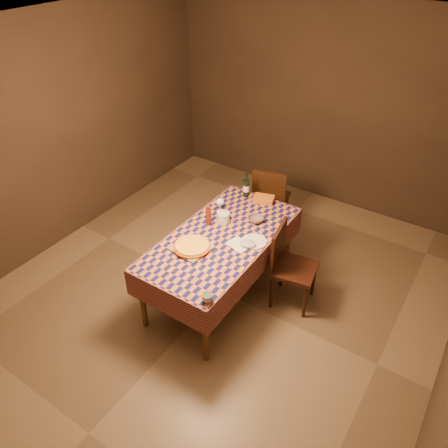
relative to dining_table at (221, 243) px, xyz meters
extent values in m
plane|color=brown|center=(0.00, 0.00, -0.69)|extent=(5.00, 5.00, 0.00)
plane|color=white|center=(0.00, 0.00, 2.01)|extent=(5.00, 5.00, 0.00)
cube|color=#34271D|center=(0.00, 2.50, 0.66)|extent=(4.50, 0.10, 2.70)
cube|color=#34271D|center=(-2.25, 0.00, 0.66)|extent=(0.10, 5.00, 2.70)
cylinder|color=brown|center=(-0.38, -0.83, -0.32)|extent=(0.06, 0.06, 0.75)
cylinder|color=brown|center=(0.38, -0.83, -0.32)|extent=(0.06, 0.06, 0.75)
cylinder|color=brown|center=(-0.38, 0.83, -0.32)|extent=(0.06, 0.06, 0.75)
cylinder|color=brown|center=(0.38, 0.83, -0.32)|extent=(0.06, 0.06, 0.75)
cube|color=brown|center=(0.00, 0.00, 0.05)|extent=(0.90, 1.80, 0.03)
cube|color=brown|center=(0.00, 0.00, 0.07)|extent=(0.92, 1.82, 0.02)
cube|color=brown|center=(0.00, -0.92, -0.07)|extent=(0.94, 0.01, 0.30)
cube|color=brown|center=(0.00, 0.92, -0.07)|extent=(0.94, 0.01, 0.30)
cube|color=brown|center=(-0.47, 0.00, -0.07)|extent=(0.01, 1.84, 0.30)
cube|color=brown|center=(0.47, 0.00, -0.07)|extent=(0.01, 1.84, 0.30)
cube|color=#988047|center=(-0.13, -0.32, 0.09)|extent=(0.36, 0.36, 0.02)
cylinder|color=#945618|center=(-0.13, -0.32, 0.11)|extent=(0.47, 0.47, 0.02)
cylinder|color=gold|center=(-0.13, -0.32, 0.13)|extent=(0.43, 0.43, 0.02)
cylinder|color=#511912|center=(-0.24, 0.11, 0.17)|extent=(0.06, 0.06, 0.19)
sphere|color=#511912|center=(-0.24, 0.11, 0.29)|extent=(0.04, 0.04, 0.04)
imported|color=#624A52|center=(0.16, 0.43, 0.10)|extent=(0.18, 0.18, 0.05)
cylinder|color=silver|center=(-0.26, 0.37, 0.08)|extent=(0.09, 0.09, 0.01)
cylinder|color=silver|center=(-0.26, 0.37, 0.12)|extent=(0.01, 0.01, 0.08)
sphere|color=silver|center=(-0.26, 0.37, 0.21)|extent=(0.09, 0.09, 0.09)
ellipsoid|color=#3E0712|center=(-0.26, 0.37, 0.20)|extent=(0.06, 0.06, 0.03)
cylinder|color=black|center=(-0.20, 0.81, 0.18)|extent=(0.08, 0.08, 0.21)
cylinder|color=black|center=(-0.20, 0.81, 0.33)|extent=(0.03, 0.03, 0.08)
cylinder|color=beige|center=(-0.20, 0.81, 0.18)|extent=(0.08, 0.08, 0.08)
cylinder|color=silver|center=(-0.13, 0.23, 0.13)|extent=(0.18, 0.18, 0.11)
cube|color=#B85F18|center=(0.03, 0.82, 0.10)|extent=(0.26, 0.22, 0.06)
cylinder|color=silver|center=(0.32, 0.11, 0.08)|extent=(0.25, 0.25, 0.01)
imported|color=silver|center=(0.40, -0.81, 0.12)|extent=(0.13, 0.13, 0.08)
cube|color=silver|center=(0.22, -0.01, 0.08)|extent=(0.26, 0.22, 0.00)
ellipsoid|color=#96A1C0|center=(0.30, 0.03, 0.10)|extent=(0.20, 0.16, 0.05)
cube|color=black|center=(-0.15, 1.38, -0.24)|extent=(0.51, 0.51, 0.04)
cube|color=black|center=(-0.10, 1.19, 0.01)|extent=(0.42, 0.14, 0.46)
cylinder|color=black|center=(-0.02, 1.60, -0.48)|extent=(0.04, 0.04, 0.43)
cylinder|color=black|center=(-0.37, 1.51, -0.48)|extent=(0.04, 0.04, 0.43)
cylinder|color=black|center=(0.07, 1.26, -0.48)|extent=(0.04, 0.04, 0.43)
cylinder|color=black|center=(-0.28, 1.17, -0.48)|extent=(0.04, 0.04, 0.43)
cube|color=black|center=(0.71, 0.31, -0.24)|extent=(0.49, 0.49, 0.04)
cube|color=black|center=(0.51, 0.27, 0.01)|extent=(0.11, 0.42, 0.46)
cylinder|color=black|center=(0.92, 0.16, -0.48)|extent=(0.04, 0.04, 0.43)
cylinder|color=black|center=(0.86, 0.52, -0.48)|extent=(0.04, 0.04, 0.43)
cylinder|color=black|center=(0.56, 0.10, -0.48)|extent=(0.04, 0.04, 0.43)
cylinder|color=black|center=(0.50, 0.45, -0.48)|extent=(0.04, 0.04, 0.43)
camera|label=1|loc=(1.96, -2.92, 2.77)|focal=35.00mm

